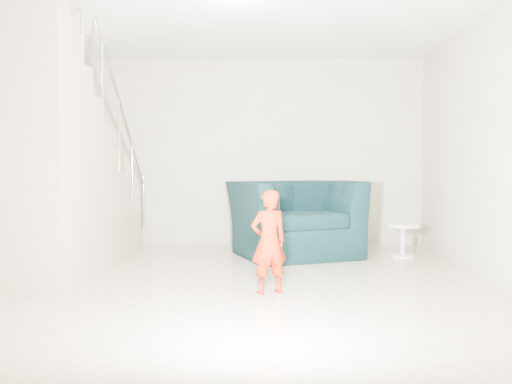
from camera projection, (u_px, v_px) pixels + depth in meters
floor at (236, 286)px, 5.22m from camera, size 5.50×5.50×0.00m
ceiling at (236, 2)px, 5.08m from camera, size 5.50×5.50×0.00m
back_wall at (249, 152)px, 7.89m from camera, size 5.00×0.00×5.00m
front_wall at (193, 126)px, 2.40m from camera, size 5.00×0.00×5.00m
right_wall at (502, 146)px, 5.06m from camera, size 0.00×5.50×5.50m
armchair at (295, 218)px, 6.97m from camera, size 1.86×1.75×0.96m
toddler at (269, 242)px, 4.92m from camera, size 0.41×0.35×0.95m
side_table at (403, 235)px, 6.84m from camera, size 0.43×0.43×0.43m
staircase at (53, 186)px, 5.78m from camera, size 1.02×3.03×3.62m
cushion at (311, 198)px, 7.26m from camera, size 0.46×0.22×0.46m
throw at (246, 208)px, 7.02m from camera, size 0.05×0.52×0.58m
phone at (278, 204)px, 4.85m from camera, size 0.03×0.05×0.10m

